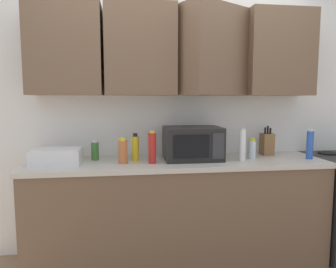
{
  "coord_description": "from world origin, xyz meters",
  "views": [
    {
      "loc": [
        -0.44,
        -2.87,
        1.42
      ],
      "look_at": [
        -0.08,
        -0.25,
        1.12
      ],
      "focal_mm": 33.25,
      "sensor_mm": 36.0,
      "label": 1
    }
  ],
  "objects_px": {
    "dish_rack": "(57,156)",
    "knife_block": "(267,144)",
    "bottle_red_sauce": "(152,148)",
    "bottle_green_oil": "(95,151)",
    "bottle_spice_jar": "(123,151)",
    "bottle_white_jar": "(242,145)",
    "bottle_clear_tall": "(252,149)",
    "microwave": "(193,143)",
    "bottle_yellow_mustard": "(135,148)",
    "bottle_blue_cleaner": "(310,145)"
  },
  "relations": [
    {
      "from": "dish_rack",
      "to": "knife_block",
      "type": "xyz_separation_m",
      "value": [
        1.85,
        0.14,
        0.04
      ]
    },
    {
      "from": "microwave",
      "to": "dish_rack",
      "type": "relative_size",
      "value": 1.26
    },
    {
      "from": "knife_block",
      "to": "bottle_red_sauce",
      "type": "distance_m",
      "value": 1.12
    },
    {
      "from": "bottle_blue_cleaner",
      "to": "bottle_spice_jar",
      "type": "relative_size",
      "value": 1.28
    },
    {
      "from": "bottle_blue_cleaner",
      "to": "bottle_spice_jar",
      "type": "distance_m",
      "value": 1.6
    },
    {
      "from": "bottle_yellow_mustard",
      "to": "bottle_blue_cleaner",
      "type": "distance_m",
      "value": 1.51
    },
    {
      "from": "bottle_green_oil",
      "to": "bottle_spice_jar",
      "type": "height_order",
      "value": "bottle_spice_jar"
    },
    {
      "from": "dish_rack",
      "to": "bottle_clear_tall",
      "type": "distance_m",
      "value": 1.65
    },
    {
      "from": "dish_rack",
      "to": "bottle_blue_cleaner",
      "type": "relative_size",
      "value": 1.43
    },
    {
      "from": "bottle_spice_jar",
      "to": "bottle_green_oil",
      "type": "bearing_deg",
      "value": 143.74
    },
    {
      "from": "knife_block",
      "to": "bottle_spice_jar",
      "type": "bearing_deg",
      "value": -170.88
    },
    {
      "from": "bottle_yellow_mustard",
      "to": "bottle_white_jar",
      "type": "bearing_deg",
      "value": -7.18
    },
    {
      "from": "bottle_clear_tall",
      "to": "bottle_green_oil",
      "type": "bearing_deg",
      "value": 175.64
    },
    {
      "from": "dish_rack",
      "to": "bottle_yellow_mustard",
      "type": "height_order",
      "value": "bottle_yellow_mustard"
    },
    {
      "from": "dish_rack",
      "to": "knife_block",
      "type": "height_order",
      "value": "knife_block"
    },
    {
      "from": "microwave",
      "to": "bottle_clear_tall",
      "type": "xyz_separation_m",
      "value": [
        0.53,
        -0.02,
        -0.06
      ]
    },
    {
      "from": "bottle_yellow_mustard",
      "to": "bottle_clear_tall",
      "type": "relative_size",
      "value": 1.33
    },
    {
      "from": "dish_rack",
      "to": "bottle_clear_tall",
      "type": "xyz_separation_m",
      "value": [
        1.65,
        -0.0,
        0.02
      ]
    },
    {
      "from": "bottle_clear_tall",
      "to": "bottle_green_oil",
      "type": "xyz_separation_m",
      "value": [
        -1.36,
        0.1,
        -0.0
      ]
    },
    {
      "from": "bottle_white_jar",
      "to": "bottle_spice_jar",
      "type": "distance_m",
      "value": 1.0
    },
    {
      "from": "microwave",
      "to": "dish_rack",
      "type": "height_order",
      "value": "microwave"
    },
    {
      "from": "bottle_green_oil",
      "to": "bottle_white_jar",
      "type": "bearing_deg",
      "value": -8.77
    },
    {
      "from": "knife_block",
      "to": "bottle_green_oil",
      "type": "bearing_deg",
      "value": -178.57
    },
    {
      "from": "bottle_green_oil",
      "to": "bottle_spice_jar",
      "type": "distance_m",
      "value": 0.29
    },
    {
      "from": "bottle_green_oil",
      "to": "bottle_blue_cleaner",
      "type": "bearing_deg",
      "value": -6.09
    },
    {
      "from": "bottle_blue_cleaner",
      "to": "bottle_red_sauce",
      "type": "bearing_deg",
      "value": -179.62
    },
    {
      "from": "knife_block",
      "to": "bottle_clear_tall",
      "type": "bearing_deg",
      "value": -145.05
    },
    {
      "from": "microwave",
      "to": "bottle_red_sauce",
      "type": "distance_m",
      "value": 0.38
    },
    {
      "from": "bottle_blue_cleaner",
      "to": "bottle_green_oil",
      "type": "relative_size",
      "value": 1.55
    },
    {
      "from": "knife_block",
      "to": "bottle_white_jar",
      "type": "relative_size",
      "value": 0.98
    },
    {
      "from": "bottle_white_jar",
      "to": "bottle_green_oil",
      "type": "bearing_deg",
      "value": 171.23
    },
    {
      "from": "bottle_white_jar",
      "to": "bottle_spice_jar",
      "type": "height_order",
      "value": "bottle_white_jar"
    },
    {
      "from": "bottle_yellow_mustard",
      "to": "bottle_white_jar",
      "type": "relative_size",
      "value": 0.84
    },
    {
      "from": "dish_rack",
      "to": "knife_block",
      "type": "distance_m",
      "value": 1.86
    },
    {
      "from": "bottle_white_jar",
      "to": "bottle_red_sauce",
      "type": "distance_m",
      "value": 0.76
    },
    {
      "from": "bottle_yellow_mustard",
      "to": "bottle_clear_tall",
      "type": "xyz_separation_m",
      "value": [
        1.02,
        -0.03,
        -0.03
      ]
    },
    {
      "from": "bottle_white_jar",
      "to": "bottle_spice_jar",
      "type": "xyz_separation_m",
      "value": [
        -1.0,
        0.02,
        -0.04
      ]
    },
    {
      "from": "bottle_white_jar",
      "to": "bottle_clear_tall",
      "type": "relative_size",
      "value": 1.58
    },
    {
      "from": "bottle_spice_jar",
      "to": "bottle_clear_tall",
      "type": "bearing_deg",
      "value": 3.58
    },
    {
      "from": "bottle_yellow_mustard",
      "to": "bottle_white_jar",
      "type": "height_order",
      "value": "bottle_white_jar"
    },
    {
      "from": "knife_block",
      "to": "bottle_white_jar",
      "type": "xyz_separation_m",
      "value": [
        -0.33,
        -0.23,
        0.03
      ]
    },
    {
      "from": "bottle_white_jar",
      "to": "bottle_green_oil",
      "type": "relative_size",
      "value": 1.61
    },
    {
      "from": "bottle_yellow_mustard",
      "to": "bottle_spice_jar",
      "type": "relative_size",
      "value": 1.12
    },
    {
      "from": "knife_block",
      "to": "bottle_clear_tall",
      "type": "relative_size",
      "value": 1.55
    },
    {
      "from": "microwave",
      "to": "bottle_white_jar",
      "type": "distance_m",
      "value": 0.42
    },
    {
      "from": "bottle_clear_tall",
      "to": "bottle_red_sauce",
      "type": "height_order",
      "value": "bottle_red_sauce"
    },
    {
      "from": "bottle_red_sauce",
      "to": "bottle_green_oil",
      "type": "height_order",
      "value": "bottle_red_sauce"
    },
    {
      "from": "bottle_green_oil",
      "to": "bottle_yellow_mustard",
      "type": "bearing_deg",
      "value": -12.89
    },
    {
      "from": "bottle_yellow_mustard",
      "to": "bottle_spice_jar",
      "type": "distance_m",
      "value": 0.14
    },
    {
      "from": "microwave",
      "to": "bottle_clear_tall",
      "type": "bearing_deg",
      "value": -2.57
    }
  ]
}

